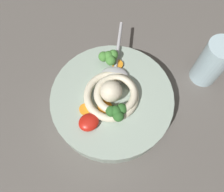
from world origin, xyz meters
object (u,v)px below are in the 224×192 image
at_px(soup_bowl, 112,101).
at_px(noodle_pile, 112,94).
at_px(soup_spoon, 115,70).
at_px(drinking_glass, 212,63).

relative_size(soup_bowl, noodle_pile, 2.07).
distance_m(soup_bowl, soup_spoon, 0.07).
relative_size(noodle_pile, soup_spoon, 0.79).
height_order(soup_bowl, noodle_pile, noodle_pile).
xyz_separation_m(noodle_pile, drinking_glass, (0.24, -0.02, -0.01)).
bearing_deg(noodle_pile, soup_bowl, 80.92).
relative_size(soup_spoon, drinking_glass, 1.36).
bearing_deg(drinking_glass, soup_bowl, 173.58).
height_order(soup_bowl, drinking_glass, drinking_glass).
bearing_deg(noodle_pile, soup_spoon, 58.52).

